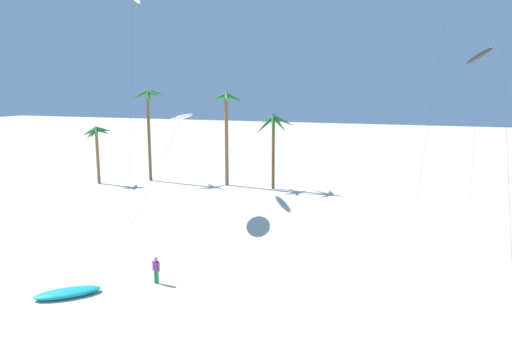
{
  "coord_description": "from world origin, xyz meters",
  "views": [
    {
      "loc": [
        10.47,
        -3.68,
        11.27
      ],
      "look_at": [
        2.4,
        19.0,
        7.02
      ],
      "focal_mm": 32.66,
      "sensor_mm": 36.0,
      "label": 1
    }
  ],
  "objects_px": {
    "palm_tree_3": "(274,129)",
    "flying_kite_7": "(479,56)",
    "palm_tree_2": "(226,112)",
    "palm_tree_0": "(97,136)",
    "person_near_left": "(156,269)",
    "flying_kite_2": "(182,117)",
    "grounded_kite_0": "(67,293)",
    "palm_tree_1": "(148,106)"
  },
  "relations": [
    {
      "from": "person_near_left",
      "to": "palm_tree_2",
      "type": "bearing_deg",
      "value": 104.62
    },
    {
      "from": "grounded_kite_0",
      "to": "palm_tree_1",
      "type": "bearing_deg",
      "value": 114.23
    },
    {
      "from": "palm_tree_1",
      "to": "grounded_kite_0",
      "type": "distance_m",
      "value": 34.06
    },
    {
      "from": "palm_tree_2",
      "to": "palm_tree_3",
      "type": "relative_size",
      "value": 1.28
    },
    {
      "from": "person_near_left",
      "to": "palm_tree_1",
      "type": "bearing_deg",
      "value": 122.67
    },
    {
      "from": "palm_tree_2",
      "to": "palm_tree_3",
      "type": "distance_m",
      "value": 5.97
    },
    {
      "from": "grounded_kite_0",
      "to": "person_near_left",
      "type": "distance_m",
      "value": 4.91
    },
    {
      "from": "palm_tree_2",
      "to": "flying_kite_2",
      "type": "bearing_deg",
      "value": -83.48
    },
    {
      "from": "flying_kite_2",
      "to": "flying_kite_7",
      "type": "bearing_deg",
      "value": 45.64
    },
    {
      "from": "palm_tree_2",
      "to": "flying_kite_7",
      "type": "distance_m",
      "value": 30.78
    },
    {
      "from": "palm_tree_3",
      "to": "flying_kite_2",
      "type": "distance_m",
      "value": 14.19
    },
    {
      "from": "flying_kite_2",
      "to": "grounded_kite_0",
      "type": "relative_size",
      "value": 2.72
    },
    {
      "from": "palm_tree_0",
      "to": "grounded_kite_0",
      "type": "relative_size",
      "value": 2.01
    },
    {
      "from": "palm_tree_1",
      "to": "person_near_left",
      "type": "relative_size",
      "value": 6.95
    },
    {
      "from": "palm_tree_1",
      "to": "palm_tree_3",
      "type": "height_order",
      "value": "palm_tree_1"
    },
    {
      "from": "palm_tree_1",
      "to": "flying_kite_2",
      "type": "relative_size",
      "value": 1.21
    },
    {
      "from": "palm_tree_1",
      "to": "palm_tree_3",
      "type": "distance_m",
      "value": 15.95
    },
    {
      "from": "palm_tree_1",
      "to": "grounded_kite_0",
      "type": "xyz_separation_m",
      "value": [
        13.48,
        -29.96,
        -9.0
      ]
    },
    {
      "from": "person_near_left",
      "to": "flying_kite_2",
      "type": "bearing_deg",
      "value": 111.94
    },
    {
      "from": "flying_kite_2",
      "to": "flying_kite_7",
      "type": "xyz_separation_m",
      "value": [
        25.69,
        26.27,
        6.27
      ]
    },
    {
      "from": "palm_tree_1",
      "to": "palm_tree_2",
      "type": "distance_m",
      "value": 10.1
    },
    {
      "from": "palm_tree_2",
      "to": "palm_tree_0",
      "type": "bearing_deg",
      "value": -164.24
    },
    {
      "from": "palm_tree_3",
      "to": "flying_kite_7",
      "type": "distance_m",
      "value": 26.39
    },
    {
      "from": "palm_tree_3",
      "to": "flying_kite_7",
      "type": "relative_size",
      "value": 0.52
    },
    {
      "from": "palm_tree_1",
      "to": "person_near_left",
      "type": "bearing_deg",
      "value": -57.33
    },
    {
      "from": "flying_kite_7",
      "to": "person_near_left",
      "type": "bearing_deg",
      "value": -116.61
    },
    {
      "from": "palm_tree_2",
      "to": "flying_kite_7",
      "type": "height_order",
      "value": "flying_kite_7"
    },
    {
      "from": "palm_tree_2",
      "to": "flying_kite_7",
      "type": "relative_size",
      "value": 0.67
    },
    {
      "from": "palm_tree_2",
      "to": "grounded_kite_0",
      "type": "xyz_separation_m",
      "value": [
        3.41,
        -30.45,
        -8.46
      ]
    },
    {
      "from": "flying_kite_7",
      "to": "palm_tree_2",
      "type": "bearing_deg",
      "value": -154.75
    },
    {
      "from": "palm_tree_2",
      "to": "flying_kite_7",
      "type": "bearing_deg",
      "value": 25.25
    },
    {
      "from": "palm_tree_0",
      "to": "flying_kite_7",
      "type": "bearing_deg",
      "value": 22.03
    },
    {
      "from": "palm_tree_2",
      "to": "person_near_left",
      "type": "height_order",
      "value": "palm_tree_2"
    },
    {
      "from": "palm_tree_0",
      "to": "person_near_left",
      "type": "height_order",
      "value": "palm_tree_0"
    },
    {
      "from": "palm_tree_3",
      "to": "flying_kite_2",
      "type": "bearing_deg",
      "value": -107.23
    },
    {
      "from": "palm_tree_1",
      "to": "palm_tree_2",
      "type": "xyz_separation_m",
      "value": [
        10.07,
        0.49,
        -0.54
      ]
    },
    {
      "from": "palm_tree_3",
      "to": "person_near_left",
      "type": "height_order",
      "value": "palm_tree_3"
    },
    {
      "from": "person_near_left",
      "to": "palm_tree_3",
      "type": "bearing_deg",
      "value": 92.99
    },
    {
      "from": "palm_tree_3",
      "to": "flying_kite_2",
      "type": "xyz_separation_m",
      "value": [
        -4.16,
        -13.42,
        1.97
      ]
    },
    {
      "from": "palm_tree_2",
      "to": "person_near_left",
      "type": "distance_m",
      "value": 29.26
    },
    {
      "from": "palm_tree_1",
      "to": "flying_kite_7",
      "type": "distance_m",
      "value": 40.05
    },
    {
      "from": "palm_tree_0",
      "to": "palm_tree_3",
      "type": "bearing_deg",
      "value": 11.52
    }
  ]
}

